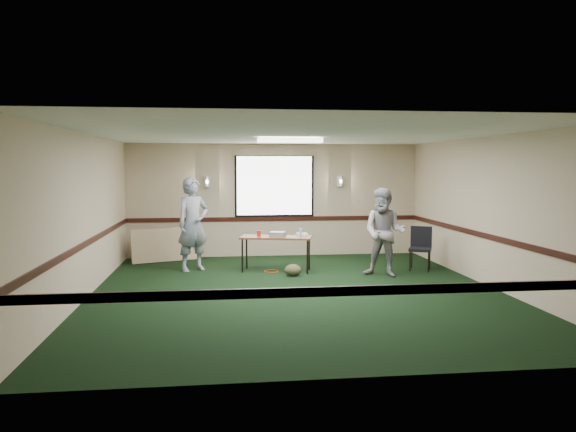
{
  "coord_description": "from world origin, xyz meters",
  "views": [
    {
      "loc": [
        -1.31,
        -9.43,
        2.15
      ],
      "look_at": [
        0.0,
        1.3,
        1.2
      ],
      "focal_mm": 35.0,
      "sensor_mm": 36.0,
      "label": 1
    }
  ],
  "objects": [
    {
      "name": "room_shell",
      "position": [
        0.0,
        2.12,
        1.58
      ],
      "size": [
        8.0,
        8.02,
        8.0
      ],
      "color": "#C2B08C",
      "rests_on": "ground"
    },
    {
      "name": "water_bottle",
      "position": [
        0.31,
        1.7,
        0.81
      ],
      "size": [
        0.05,
        0.05,
        0.18
      ],
      "primitive_type": "cylinder",
      "color": "#7DB1CD",
      "rests_on": "folding_table"
    },
    {
      "name": "person_right",
      "position": [
        1.89,
        1.17,
        0.87
      ],
      "size": [
        1.06,
        0.99,
        1.74
      ],
      "primitive_type": "imported",
      "rotation": [
        0.0,
        0.0,
        -0.52
      ],
      "color": "#8097C7",
      "rests_on": "ground"
    },
    {
      "name": "person_left",
      "position": [
        -1.86,
        2.23,
        0.97
      ],
      "size": [
        0.84,
        0.76,
        1.93
      ],
      "primitive_type": "imported",
      "rotation": [
        0.0,
        0.0,
        0.55
      ],
      "color": "#415890",
      "rests_on": "ground"
    },
    {
      "name": "red_cup",
      "position": [
        -0.51,
        2.02,
        0.78
      ],
      "size": [
        0.08,
        0.08,
        0.12
      ],
      "primitive_type": "cylinder",
      "color": "red",
      "rests_on": "folding_table"
    },
    {
      "name": "game_console",
      "position": [
        0.38,
        2.03,
        0.75
      ],
      "size": [
        0.23,
        0.2,
        0.05
      ],
      "primitive_type": "cube",
      "rotation": [
        0.0,
        0.0,
        0.2
      ],
      "color": "white",
      "rests_on": "folding_table"
    },
    {
      "name": "ground",
      "position": [
        0.0,
        0.0,
        0.0
      ],
      "size": [
        8.0,
        8.0,
        0.0
      ],
      "primitive_type": "plane",
      "color": "black",
      "rests_on": "ground"
    },
    {
      "name": "projector",
      "position": [
        -0.14,
        1.92,
        0.77
      ],
      "size": [
        0.38,
        0.35,
        0.1
      ],
      "primitive_type": "cube",
      "rotation": [
        0.0,
        0.0,
        -0.41
      ],
      "color": "gray",
      "rests_on": "folding_table"
    },
    {
      "name": "cable_coil",
      "position": [
        -0.27,
        1.93,
        0.01
      ],
      "size": [
        0.38,
        0.38,
        0.02
      ],
      "primitive_type": "torus",
      "rotation": [
        0.0,
        0.0,
        0.31
      ],
      "color": "#DC571B",
      "rests_on": "ground"
    },
    {
      "name": "folding_table",
      "position": [
        -0.16,
        1.96,
        0.67
      ],
      "size": [
        1.54,
        0.9,
        0.72
      ],
      "rotation": [
        0.0,
        0.0,
        -0.24
      ],
      "color": "#582719",
      "rests_on": "ground"
    },
    {
      "name": "conference_chair",
      "position": [
        2.86,
        1.78,
        0.53
      ],
      "size": [
        0.59,
        0.6,
        0.9
      ],
      "rotation": [
        0.0,
        0.0,
        -0.43
      ],
      "color": "black",
      "rests_on": "ground"
    },
    {
      "name": "duffel_bag",
      "position": [
        0.11,
        1.4,
        0.12
      ],
      "size": [
        0.4,
        0.36,
        0.24
      ],
      "primitive_type": "ellipsoid",
      "rotation": [
        0.0,
        0.0,
        0.37
      ],
      "color": "#454327",
      "rests_on": "ground"
    },
    {
      "name": "folded_table",
      "position": [
        -2.58,
        3.45,
        0.38
      ],
      "size": [
        1.46,
        0.72,
        0.76
      ],
      "primitive_type": "cube",
      "rotation": [
        -0.21,
        0.0,
        0.36
      ],
      "color": "tan",
      "rests_on": "ground"
    }
  ]
}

